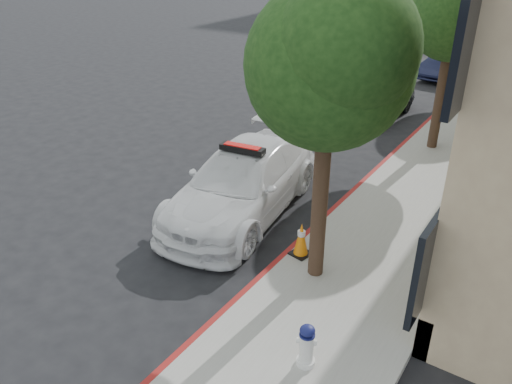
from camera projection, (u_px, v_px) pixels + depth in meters
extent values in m
plane|color=black|center=(251.00, 201.00, 12.95)|extent=(120.00, 120.00, 0.00)
cube|color=gray|center=(481.00, 118.00, 18.55)|extent=(3.20, 50.00, 0.15)
cube|color=maroon|center=(439.00, 111.00, 19.31)|extent=(0.12, 50.00, 0.15)
cylinder|color=black|center=(320.00, 199.00, 9.22)|extent=(0.30, 0.30, 3.30)
sphere|color=black|center=(329.00, 66.00, 8.09)|extent=(2.80, 2.80, 2.80)
sphere|color=black|center=(346.00, 47.00, 7.49)|extent=(2.24, 2.24, 2.24)
sphere|color=black|center=(317.00, 78.00, 8.62)|extent=(2.10, 2.10, 2.10)
cylinder|color=black|center=(440.00, 98.00, 15.17)|extent=(0.30, 0.30, 3.19)
sphere|color=black|center=(454.00, 15.00, 14.07)|extent=(2.60, 2.60, 2.60)
sphere|color=black|center=(469.00, 2.00, 13.46)|extent=(2.08, 2.08, 2.08)
sphere|color=black|center=(443.00, 23.00, 14.60)|extent=(1.95, 1.95, 1.95)
cylinder|color=black|center=(493.00, 49.00, 21.04)|extent=(0.30, 0.30, 3.41)
imported|color=white|center=(243.00, 182.00, 12.11)|extent=(2.99, 5.82, 1.62)
cube|color=black|center=(242.00, 149.00, 11.71)|extent=(1.13, 0.43, 0.14)
cube|color=#A50A07|center=(242.00, 147.00, 11.68)|extent=(0.92, 0.34, 0.06)
imported|color=black|center=(380.00, 100.00, 18.72)|extent=(1.76, 3.85, 1.28)
imported|color=#141733|center=(448.00, 63.00, 23.92)|extent=(1.86, 4.23, 1.35)
cylinder|color=silver|center=(305.00, 361.00, 7.82)|extent=(0.30, 0.30, 0.09)
cylinder|color=silver|center=(306.00, 347.00, 7.68)|extent=(0.22, 0.22, 0.51)
ellipsoid|color=#12164F|center=(307.00, 331.00, 7.53)|extent=(0.24, 0.24, 0.17)
cylinder|color=silver|center=(307.00, 342.00, 7.63)|extent=(0.33, 0.21, 0.09)
cylinder|color=silver|center=(307.00, 342.00, 7.63)|extent=(0.15, 0.19, 0.09)
cube|color=black|center=(301.00, 253.00, 10.53)|extent=(0.46, 0.46, 0.03)
cone|color=orange|center=(301.00, 238.00, 10.35)|extent=(0.31, 0.31, 0.72)
cylinder|color=white|center=(301.00, 233.00, 10.30)|extent=(0.16, 0.16, 0.11)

